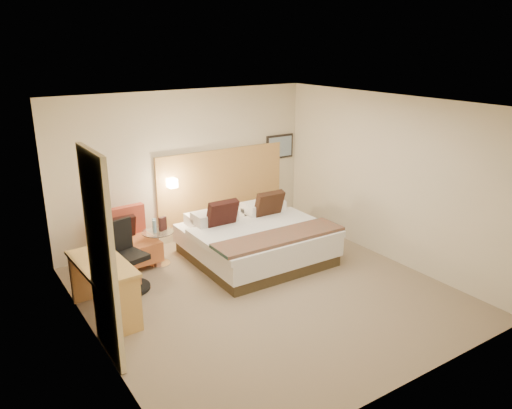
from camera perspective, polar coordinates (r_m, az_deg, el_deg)
floor at (r=7.36m, az=1.14°, el=-10.06°), size 4.80×5.00×0.02m
ceiling at (r=6.53m, az=1.29°, el=11.48°), size 4.80×5.00×0.02m
wall_back at (r=8.93m, az=-7.99°, el=4.24°), size 4.80×0.02×2.70m
wall_front at (r=5.11m, az=17.52°, el=-7.26°), size 4.80×0.02×2.70m
wall_left at (r=5.88m, az=-18.57°, el=-3.95°), size 0.02×5.00×2.70m
wall_right at (r=8.38m, az=14.94°, el=2.87°), size 0.02×5.00×2.70m
headboard_panel at (r=9.30m, az=-3.89°, el=2.39°), size 2.60×0.04×1.30m
art_frame at (r=9.88m, az=2.73°, el=6.63°), size 0.62×0.03×0.47m
art_canvas at (r=9.86m, az=2.80°, el=6.61°), size 0.54×0.01×0.39m
lamp_arm at (r=8.76m, az=-9.74°, el=2.53°), size 0.02×0.12×0.02m
lamp_shade at (r=8.70m, az=-9.57°, el=2.44°), size 0.15×0.15×0.15m
curtain at (r=5.72m, az=-17.28°, el=-5.88°), size 0.06×0.90×2.42m
bottle_a at (r=8.08m, az=-11.53°, el=-2.47°), size 0.08×0.08×0.21m
bottle_b at (r=8.16m, az=-11.56°, el=-2.27°), size 0.08×0.08×0.21m
menu_folder at (r=8.14m, az=-10.61°, el=-2.17°), size 0.14×0.10×0.23m
bed at (r=8.30m, az=-0.09°, el=-4.02°), size 2.16×2.07×1.03m
lounge_chair at (r=8.32m, az=-14.57°, el=-4.39°), size 0.91×0.81×0.91m
side_table at (r=8.24m, az=-11.06°, el=-4.69°), size 0.66×0.66×0.57m
desk at (r=6.79m, az=-16.94°, el=-7.54°), size 0.63×1.28×0.78m
desk_chair at (r=7.51m, az=-14.60°, el=-6.42°), size 0.70×0.70×1.02m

